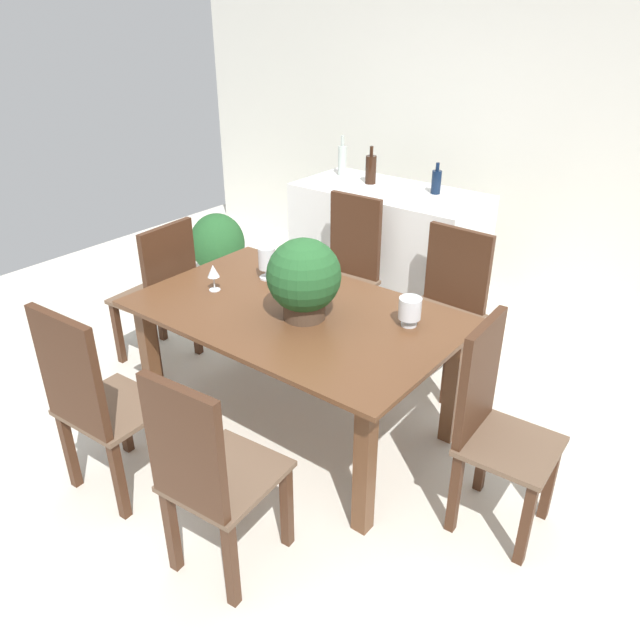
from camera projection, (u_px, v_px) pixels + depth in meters
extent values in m
plane|color=silver|center=(296.00, 425.00, 3.60)|extent=(7.04, 7.04, 0.00)
cube|color=silver|center=(506.00, 131.00, 4.81)|extent=(6.40, 0.10, 2.60)
cube|color=brown|center=(295.00, 312.00, 3.27)|extent=(1.73, 1.07, 0.03)
cube|color=brown|center=(150.00, 360.00, 3.56)|extent=(0.08, 0.08, 0.72)
cube|color=brown|center=(365.00, 468.00, 2.73)|extent=(0.08, 0.08, 0.72)
cube|color=brown|center=(252.00, 308.00, 4.15)|extent=(0.08, 0.08, 0.72)
cube|color=brown|center=(453.00, 385.00, 3.32)|extent=(0.08, 0.08, 0.72)
cube|color=#422616|center=(394.00, 351.00, 3.92)|extent=(0.05, 0.05, 0.45)
cube|color=#422616|center=(447.00, 372.00, 3.70)|extent=(0.05, 0.05, 0.45)
cube|color=#422616|center=(423.00, 330.00, 4.16)|extent=(0.05, 0.05, 0.45)
cube|color=#422616|center=(475.00, 349.00, 3.93)|extent=(0.05, 0.05, 0.45)
cube|color=brown|center=(438.00, 317.00, 3.82)|extent=(0.48, 0.45, 0.03)
cube|color=#422616|center=(458.00, 268.00, 3.82)|extent=(0.43, 0.06, 0.51)
cube|color=#422616|center=(301.00, 319.00, 4.31)|extent=(0.05, 0.05, 0.45)
cube|color=#422616|center=(343.00, 333.00, 4.12)|extent=(0.05, 0.05, 0.45)
cube|color=#422616|center=(332.00, 300.00, 4.58)|extent=(0.05, 0.05, 0.45)
cube|color=#422616|center=(373.00, 313.00, 4.40)|extent=(0.05, 0.05, 0.45)
cube|color=brown|center=(338.00, 286.00, 4.24)|extent=(0.45, 0.47, 0.03)
cube|color=#422616|center=(355.00, 236.00, 4.25)|extent=(0.40, 0.05, 0.58)
cube|color=#422616|center=(526.00, 524.00, 2.62)|extent=(0.05, 0.05, 0.45)
cube|color=#422616|center=(550.00, 480.00, 2.86)|extent=(0.05, 0.05, 0.45)
cube|color=#422616|center=(455.00, 493.00, 2.79)|extent=(0.05, 0.05, 0.45)
cube|color=#422616|center=(483.00, 454.00, 3.03)|extent=(0.05, 0.05, 0.45)
cube|color=brown|center=(510.00, 446.00, 2.72)|extent=(0.42, 0.42, 0.03)
cube|color=#422616|center=(479.00, 378.00, 2.68)|extent=(0.06, 0.38, 0.55)
cube|color=#422616|center=(160.00, 312.00, 4.41)|extent=(0.05, 0.05, 0.45)
cube|color=#422616|center=(118.00, 333.00, 4.13)|extent=(0.05, 0.05, 0.45)
cube|color=#422616|center=(196.00, 325.00, 4.23)|extent=(0.05, 0.05, 0.45)
cube|color=#422616|center=(155.00, 348.00, 3.95)|extent=(0.05, 0.05, 0.45)
cube|color=brown|center=(153.00, 298.00, 4.07)|extent=(0.46, 0.48, 0.03)
cube|color=#422616|center=(169.00, 266.00, 3.85)|extent=(0.07, 0.42, 0.52)
cube|color=#422616|center=(172.00, 443.00, 3.11)|extent=(0.05, 0.05, 0.45)
cube|color=#422616|center=(123.00, 417.00, 3.30)|extent=(0.05, 0.05, 0.45)
cube|color=#422616|center=(119.00, 480.00, 2.86)|extent=(0.05, 0.05, 0.45)
cube|color=#422616|center=(69.00, 450.00, 3.06)|extent=(0.05, 0.05, 0.45)
cube|color=brown|center=(114.00, 408.00, 2.97)|extent=(0.48, 0.43, 0.03)
cube|color=#422616|center=(70.00, 373.00, 2.70)|extent=(0.42, 0.06, 0.57)
cube|color=#422616|center=(287.00, 506.00, 2.72)|extent=(0.05, 0.05, 0.45)
cube|color=#422616|center=(230.00, 478.00, 2.88)|extent=(0.05, 0.05, 0.45)
cube|color=#422616|center=(231.00, 564.00, 2.44)|extent=(0.05, 0.05, 0.45)
cube|color=#422616|center=(172.00, 530.00, 2.60)|extent=(0.05, 0.05, 0.45)
cube|color=brown|center=(227.00, 476.00, 2.55)|extent=(0.44, 0.48, 0.03)
cube|color=#422616|center=(184.00, 448.00, 2.26)|extent=(0.37, 0.07, 0.55)
cylinder|color=#4C3828|center=(304.00, 309.00, 3.17)|extent=(0.22, 0.22, 0.09)
sphere|color=#235628|center=(304.00, 275.00, 3.08)|extent=(0.38, 0.38, 0.38)
sphere|color=silver|center=(294.00, 267.00, 2.93)|extent=(0.05, 0.05, 0.05)
sphere|color=silver|center=(282.00, 275.00, 3.14)|extent=(0.04, 0.04, 0.04)
sphere|color=silver|center=(292.00, 274.00, 3.18)|extent=(0.06, 0.06, 0.06)
cylinder|color=silver|center=(267.00, 277.00, 3.63)|extent=(0.09, 0.09, 0.01)
cylinder|color=silver|center=(267.00, 272.00, 3.62)|extent=(0.03, 0.03, 0.05)
cylinder|color=silver|center=(267.00, 258.00, 3.57)|extent=(0.10, 0.10, 0.13)
cylinder|color=silver|center=(409.00, 324.00, 3.11)|extent=(0.08, 0.08, 0.01)
cylinder|color=silver|center=(409.00, 321.00, 3.10)|extent=(0.03, 0.03, 0.03)
cylinder|color=silver|center=(410.00, 308.00, 3.06)|extent=(0.12, 0.12, 0.11)
cylinder|color=silver|center=(215.00, 290.00, 3.48)|extent=(0.06, 0.06, 0.00)
cylinder|color=silver|center=(214.00, 283.00, 3.47)|extent=(0.01, 0.01, 0.08)
cone|color=silver|center=(213.00, 271.00, 3.43)|extent=(0.07, 0.07, 0.07)
cube|color=white|center=(387.00, 251.00, 4.75)|extent=(1.41, 0.69, 0.97)
cylinder|color=black|center=(371.00, 170.00, 4.63)|extent=(0.08, 0.08, 0.21)
cylinder|color=black|center=(372.00, 151.00, 4.56)|extent=(0.03, 0.03, 0.07)
cylinder|color=#0F1E38|center=(436.00, 182.00, 4.39)|extent=(0.07, 0.07, 0.17)
cylinder|color=#0F1E38|center=(438.00, 167.00, 4.34)|extent=(0.03, 0.03, 0.06)
cylinder|color=#B2BFB7|center=(342.00, 161.00, 4.84)|extent=(0.07, 0.07, 0.23)
cylinder|color=#B2BFB7|center=(343.00, 141.00, 4.77)|extent=(0.02, 0.02, 0.08)
cylinder|color=#423D38|center=(220.00, 271.00, 5.45)|extent=(0.26, 0.26, 0.15)
ellipsoid|color=#235628|center=(217.00, 243.00, 5.32)|extent=(0.47, 0.47, 0.52)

